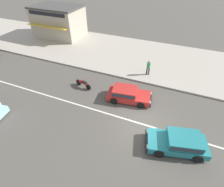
% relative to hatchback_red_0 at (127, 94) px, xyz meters
% --- Properties ---
extents(ground_plane, '(160.00, 160.00, 0.00)m').
position_rel_hatchback_red_0_xyz_m(ground_plane, '(1.95, -2.20, -0.59)').
color(ground_plane, '#544F47').
extents(lane_centre_stripe, '(50.40, 0.14, 0.01)m').
position_rel_hatchback_red_0_xyz_m(lane_centre_stripe, '(1.95, -2.20, -0.58)').
color(lane_centre_stripe, silver).
rests_on(lane_centre_stripe, ground).
extents(kerb_strip, '(68.00, 10.00, 0.15)m').
position_rel_hatchback_red_0_xyz_m(kerb_strip, '(1.95, 7.84, -0.51)').
color(kerb_strip, '#ADA393').
rests_on(kerb_strip, ground).
extents(hatchback_red_0, '(3.84, 2.19, 1.10)m').
position_rel_hatchback_red_0_xyz_m(hatchback_red_0, '(0.00, 0.00, 0.00)').
color(hatchback_red_0, red).
rests_on(hatchback_red_0, ground).
extents(hatchback_teal_2, '(4.01, 2.51, 1.10)m').
position_rel_hatchback_red_0_xyz_m(hatchback_teal_2, '(4.49, -3.26, 0.00)').
color(hatchback_teal_2, teal).
rests_on(hatchback_teal_2, ground).
extents(motorcycle_1, '(1.75, 0.68, 0.80)m').
position_rel_hatchback_red_0_xyz_m(motorcycle_1, '(-4.30, 0.11, -0.17)').
color(motorcycle_1, black).
rests_on(motorcycle_1, ground).
extents(pedestrian_mid_kerb, '(0.34, 0.34, 1.53)m').
position_rel_hatchback_red_0_xyz_m(pedestrian_mid_kerb, '(0.69, 4.28, 0.45)').
color(pedestrian_mid_kerb, '#333338').
rests_on(pedestrian_mid_kerb, kerb_strip).
extents(shopfront_corner_warung, '(6.66, 5.20, 4.06)m').
position_rel_hatchback_red_0_xyz_m(shopfront_corner_warung, '(-13.65, 9.84, 1.60)').
color(shopfront_corner_warung, '#B2A893').
rests_on(shopfront_corner_warung, kerb_strip).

